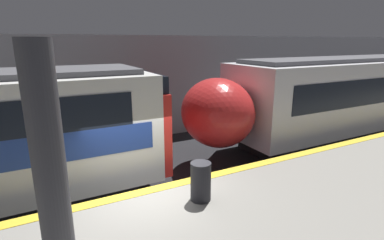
{
  "coord_description": "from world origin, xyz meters",
  "views": [
    {
      "loc": [
        -2.06,
        -6.12,
        4.41
      ],
      "look_at": [
        1.7,
        0.95,
        2.29
      ],
      "focal_mm": 28.0,
      "sensor_mm": 36.0,
      "label": 1
    }
  ],
  "objects": [
    {
      "name": "trash_bin",
      "position": [
        0.84,
        -1.05,
        1.51
      ],
      "size": [
        0.44,
        0.44,
        0.85
      ],
      "color": "#232328",
      "rests_on": "platform"
    },
    {
      "name": "ground_plane",
      "position": [
        0.0,
        0.0,
        0.0
      ],
      "size": [
        120.0,
        120.0,
        0.0
      ],
      "primitive_type": "plane",
      "color": "black"
    },
    {
      "name": "support_pillar_near",
      "position": [
        -2.0,
        -1.65,
        2.77
      ],
      "size": [
        0.46,
        0.46,
        3.38
      ],
      "color": "#47474C",
      "rests_on": "platform"
    },
    {
      "name": "station_rear_barrier",
      "position": [
        0.0,
        6.77,
        2.33
      ],
      "size": [
        50.0,
        0.15,
        4.67
      ],
      "color": "#939399",
      "rests_on": "ground"
    }
  ]
}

